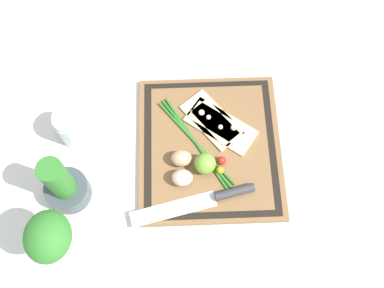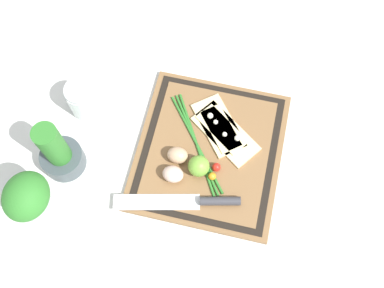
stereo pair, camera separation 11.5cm
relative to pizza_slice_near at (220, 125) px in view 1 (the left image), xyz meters
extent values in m
plane|color=silver|center=(-0.06, 0.03, -0.02)|extent=(6.00, 6.00, 0.00)
cube|color=brown|center=(-0.06, 0.03, -0.01)|extent=(0.41, 0.37, 0.01)
cube|color=black|center=(-0.06, 0.03, -0.01)|extent=(0.38, 0.34, 0.00)
cube|color=brown|center=(-0.06, 0.03, -0.01)|extent=(0.35, 0.30, 0.00)
cube|color=beige|center=(0.00, 0.00, 0.00)|extent=(0.18, 0.20, 0.01)
cube|color=beige|center=(0.01, 0.01, 0.00)|extent=(0.13, 0.15, 0.00)
sphere|color=silver|center=(-0.01, -0.03, 0.01)|extent=(0.02, 0.02, 0.02)
sphere|color=silver|center=(0.02, 0.03, 0.01)|extent=(0.01, 0.01, 0.01)
cube|color=beige|center=(0.02, 0.02, 0.00)|extent=(0.18, 0.17, 0.01)
cube|color=beige|center=(0.01, 0.01, 0.00)|extent=(0.14, 0.13, 0.00)
sphere|color=silver|center=(0.03, 0.05, 0.01)|extent=(0.02, 0.02, 0.02)
sphere|color=silver|center=(-0.01, 0.00, 0.01)|extent=(0.01, 0.01, 0.01)
cube|color=silver|center=(-0.22, 0.13, 0.00)|extent=(0.09, 0.22, 0.00)
cylinder|color=#38383D|center=(-0.19, -0.02, 0.01)|extent=(0.04, 0.10, 0.02)
ellipsoid|color=tan|center=(-0.10, 0.10, 0.02)|extent=(0.04, 0.05, 0.04)
ellipsoid|color=beige|center=(-0.15, 0.10, 0.02)|extent=(0.04, 0.05, 0.04)
sphere|color=#70A838|center=(-0.11, 0.05, 0.02)|extent=(0.05, 0.05, 0.05)
sphere|color=red|center=(-0.10, 0.00, 0.01)|extent=(0.02, 0.02, 0.02)
sphere|color=orange|center=(-0.13, 0.01, 0.00)|extent=(0.02, 0.02, 0.02)
cylinder|color=#2D7528|center=(-0.05, 0.07, 0.00)|extent=(0.26, 0.16, 0.01)
cylinder|color=#2D7528|center=(-0.05, 0.07, 0.00)|extent=(0.25, 0.17, 0.01)
cylinder|color=#2D7528|center=(-0.05, 0.07, 0.00)|extent=(0.24, 0.19, 0.01)
cylinder|color=#3D474C|center=(-0.17, 0.39, 0.01)|extent=(0.11, 0.11, 0.06)
cylinder|color=#2D7528|center=(-0.17, 0.39, 0.09)|extent=(0.06, 0.06, 0.17)
cylinder|color=silver|center=(0.00, 0.38, 0.03)|extent=(0.08, 0.08, 0.10)
cylinder|color=#D16023|center=(0.00, 0.38, 0.00)|extent=(0.07, 0.07, 0.03)
cylinder|color=silver|center=(0.00, 0.38, 0.08)|extent=(0.08, 0.08, 0.01)
cylinder|color=silver|center=(-0.31, 0.39, 0.04)|extent=(0.07, 0.07, 0.12)
ellipsoid|color=#2D7528|center=(-0.31, 0.39, 0.14)|extent=(0.11, 0.10, 0.09)
camera|label=1|loc=(-0.50, 0.09, 1.08)|focal=42.00mm
camera|label=2|loc=(-0.49, -0.02, 1.08)|focal=42.00mm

